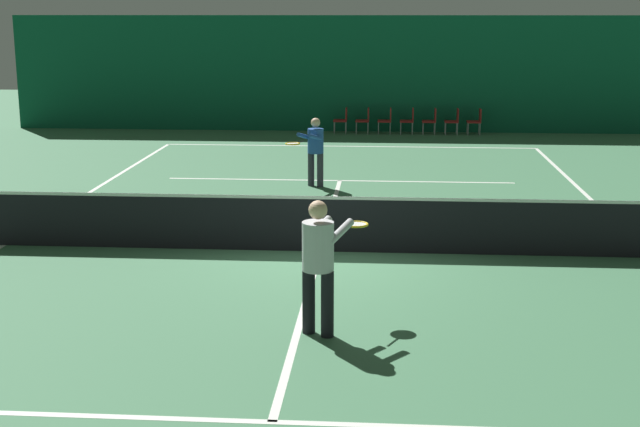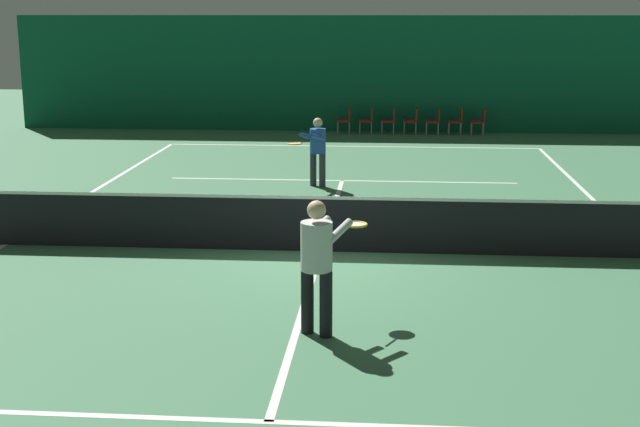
# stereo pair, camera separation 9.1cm
# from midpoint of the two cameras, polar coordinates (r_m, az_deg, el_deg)

# --- Properties ---
(ground_plane) EXTENTS (60.00, 60.00, 0.00)m
(ground_plane) POSITION_cam_midpoint_polar(r_m,az_deg,el_deg) (15.03, -0.18, -2.44)
(ground_plane) COLOR #3D704C
(backdrop_curtain) EXTENTS (23.00, 0.12, 3.81)m
(backdrop_curtain) POSITION_cam_midpoint_polar(r_m,az_deg,el_deg) (29.89, 2.11, 8.92)
(backdrop_curtain) COLOR #0F5138
(backdrop_curtain) RESTS_ON ground
(court_line_baseline_far) EXTENTS (11.00, 0.10, 0.00)m
(court_line_baseline_far) POSITION_cam_midpoint_polar(r_m,az_deg,el_deg) (26.67, 1.80, 4.32)
(court_line_baseline_far) COLOR silver
(court_line_baseline_far) RESTS_ON ground
(court_line_service_far) EXTENTS (8.25, 0.10, 0.00)m
(court_line_service_far) POSITION_cam_midpoint_polar(r_m,az_deg,el_deg) (21.25, 1.15, 2.12)
(court_line_service_far) COLOR silver
(court_line_service_far) RESTS_ON ground
(court_line_service_near) EXTENTS (8.25, 0.10, 0.00)m
(court_line_service_near) POSITION_cam_midpoint_polar(r_m,az_deg,el_deg) (9.04, -3.38, -13.17)
(court_line_service_near) COLOR silver
(court_line_service_near) RESTS_ON ground
(court_line_sideline_left) EXTENTS (0.10, 23.80, 0.00)m
(court_line_sideline_left) POSITION_cam_midpoint_polar(r_m,az_deg,el_deg) (16.38, -19.75, -1.91)
(court_line_sideline_left) COLOR silver
(court_line_sideline_left) RESTS_ON ground
(court_line_centre) EXTENTS (0.10, 12.80, 0.00)m
(court_line_centre) POSITION_cam_midpoint_polar(r_m,az_deg,el_deg) (15.03, -0.18, -2.43)
(court_line_centre) COLOR silver
(court_line_centre) RESTS_ON ground
(tennis_net) EXTENTS (12.00, 0.10, 1.07)m
(tennis_net) POSITION_cam_midpoint_polar(r_m,az_deg,el_deg) (14.90, -0.18, -0.54)
(tennis_net) COLOR black
(tennis_net) RESTS_ON ground
(player_near) EXTENTS (0.92, 1.39, 1.72)m
(player_near) POSITION_cam_midpoint_polar(r_m,az_deg,el_deg) (10.99, -0.26, -2.79)
(player_near) COLOR black
(player_near) RESTS_ON ground
(player_far) EXTENTS (0.90, 1.33, 1.58)m
(player_far) POSITION_cam_midpoint_polar(r_m,az_deg,el_deg) (20.37, -0.48, 4.28)
(player_far) COLOR #2D2D38
(player_far) RESTS_ON ground
(courtside_chair_0) EXTENTS (0.44, 0.44, 0.84)m
(courtside_chair_0) POSITION_cam_midpoint_polar(r_m,az_deg,el_deg) (29.49, 1.36, 6.10)
(courtside_chair_0) COLOR #99999E
(courtside_chair_0) RESTS_ON ground
(courtside_chair_1) EXTENTS (0.44, 0.44, 0.84)m
(courtside_chair_1) POSITION_cam_midpoint_polar(r_m,az_deg,el_deg) (29.46, 2.79, 6.08)
(courtside_chair_1) COLOR #99999E
(courtside_chair_1) RESTS_ON ground
(courtside_chair_2) EXTENTS (0.44, 0.44, 0.84)m
(courtside_chair_2) POSITION_cam_midpoint_polar(r_m,az_deg,el_deg) (29.45, 4.21, 6.06)
(courtside_chair_2) COLOR #99999E
(courtside_chair_2) RESTS_ON ground
(courtside_chair_3) EXTENTS (0.44, 0.44, 0.84)m
(courtside_chair_3) POSITION_cam_midpoint_polar(r_m,az_deg,el_deg) (29.46, 5.63, 6.03)
(courtside_chair_3) COLOR #99999E
(courtside_chair_3) RESTS_ON ground
(courtside_chair_4) EXTENTS (0.44, 0.44, 0.84)m
(courtside_chair_4) POSITION_cam_midpoint_polar(r_m,az_deg,el_deg) (29.49, 7.05, 6.00)
(courtside_chair_4) COLOR #99999E
(courtside_chair_4) RESTS_ON ground
(courtside_chair_5) EXTENTS (0.44, 0.44, 0.84)m
(courtside_chair_5) POSITION_cam_midpoint_polar(r_m,az_deg,el_deg) (29.53, 8.47, 5.97)
(courtside_chair_5) COLOR #99999E
(courtside_chair_5) RESTS_ON ground
(courtside_chair_6) EXTENTS (0.44, 0.44, 0.84)m
(courtside_chair_6) POSITION_cam_midpoint_polar(r_m,az_deg,el_deg) (29.59, 9.88, 5.94)
(courtside_chair_6) COLOR #99999E
(courtside_chair_6) RESTS_ON ground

